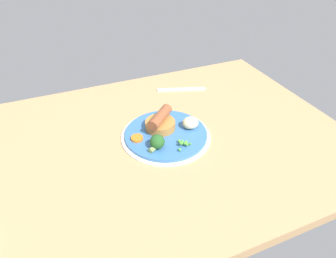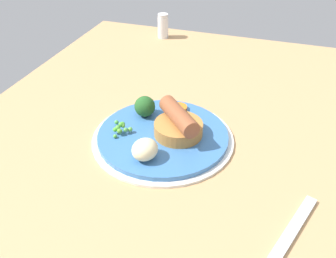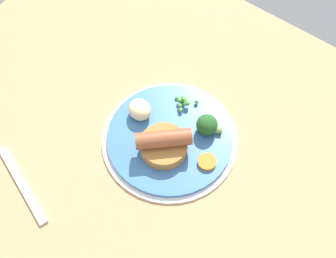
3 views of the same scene
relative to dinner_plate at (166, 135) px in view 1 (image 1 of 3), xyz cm
name	(u,v)px [view 1 (image 1 of 3)]	position (x,y,z in cm)	size (l,w,h in cm)	color
dining_table	(162,143)	(-1.58, -0.54, -2.07)	(110.00, 80.00, 3.00)	tan
dinner_plate	(166,135)	(0.00, 0.00, 0.00)	(26.58, 26.58, 1.40)	silver
sausage_pudding	(160,122)	(-0.67, 2.81, 3.03)	(9.71, 9.38, 5.62)	#AD7538
pea_pile	(183,143)	(2.04, -7.59, 1.87)	(4.63, 4.31, 1.88)	#499A3C
broccoli_floret_near	(157,142)	(-4.90, -5.47, 2.83)	(5.09, 4.14, 4.13)	#235623
potato_chunk_1	(191,124)	(7.73, -1.03, 2.65)	(4.78, 4.26, 3.64)	beige
carrot_slice_0	(137,138)	(-8.88, 0.32, 1.23)	(3.51, 3.51, 0.79)	orange
fork	(181,89)	(16.20, 23.97, -0.27)	(18.00, 1.60, 0.60)	silver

